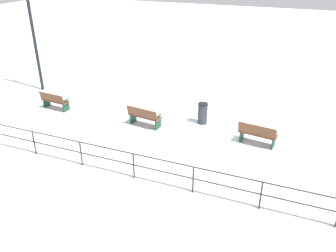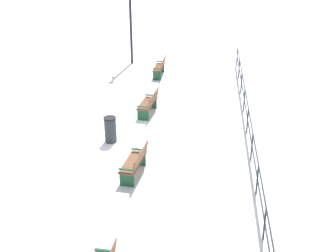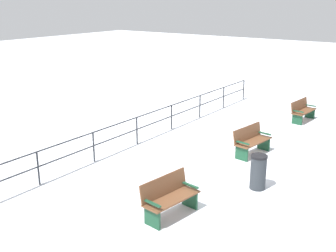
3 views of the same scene
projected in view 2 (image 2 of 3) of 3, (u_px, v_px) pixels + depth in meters
ground_plane at (140, 141)px, 16.44m from camera, size 80.00×80.00×0.00m
bench_nearest at (160, 67)px, 22.72m from camera, size 0.55×1.46×0.92m
bench_second at (149, 103)px, 18.39m from camera, size 0.76×1.54×0.93m
bench_third at (135, 162)px, 14.06m from camera, size 0.75×1.55×0.91m
waterfront_railing at (250, 128)px, 15.85m from camera, size 0.05×18.65×0.97m
trash_bin at (110, 129)px, 16.18m from camera, size 0.44×0.44×0.95m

